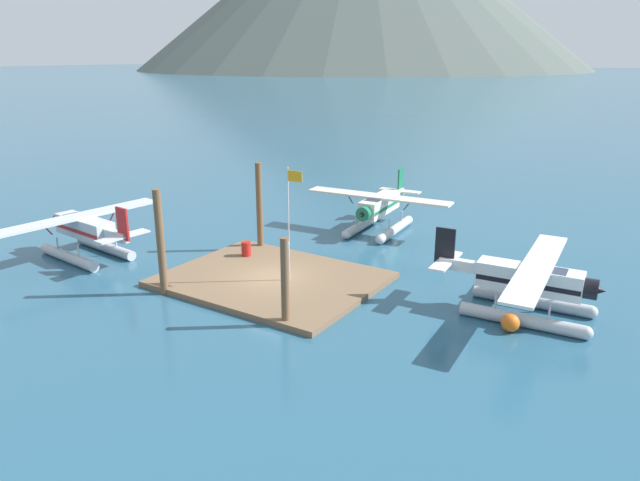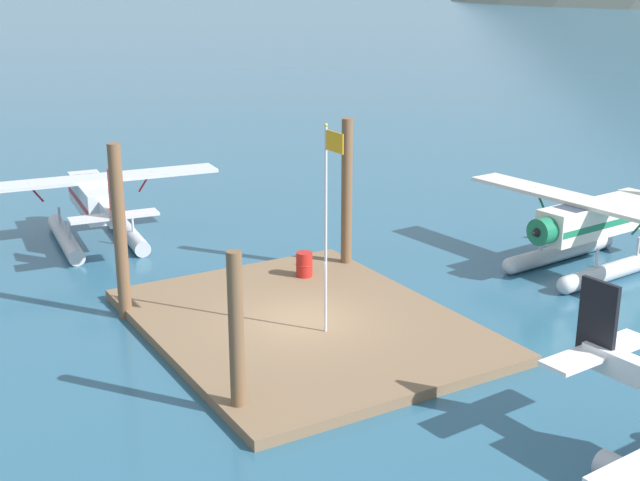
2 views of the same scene
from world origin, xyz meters
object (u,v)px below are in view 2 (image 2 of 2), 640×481
object	(u,v)px
seaplane_cream_bow_centre	(590,229)
fuel_drum	(304,264)
seaplane_silver_port_aft	(94,205)
flagpole	(328,207)

from	to	relation	value
seaplane_cream_bow_centre	fuel_drum	bearing A→B (deg)	-111.88
seaplane_cream_bow_centre	seaplane_silver_port_aft	distance (m)	19.46
fuel_drum	seaplane_silver_port_aft	distance (m)	10.03
seaplane_silver_port_aft	seaplane_cream_bow_centre	bearing A→B (deg)	49.36
flagpole	seaplane_silver_port_aft	xyz separation A→B (m)	(-13.41, -3.02, -2.60)
fuel_drum	seaplane_silver_port_aft	xyz separation A→B (m)	(-8.71, -4.89, 0.84)
seaplane_cream_bow_centre	seaplane_silver_port_aft	bearing A→B (deg)	-130.64
fuel_drum	seaplane_silver_port_aft	world-z (taller)	seaplane_silver_port_aft
fuel_drum	seaplane_silver_port_aft	size ratio (longest dim) A/B	0.08
flagpole	seaplane_silver_port_aft	distance (m)	13.99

